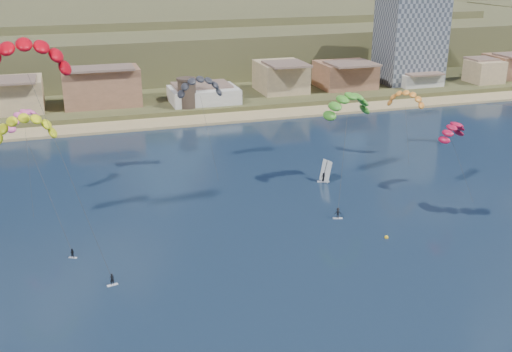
{
  "coord_description": "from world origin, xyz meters",
  "views": [
    {
      "loc": [
        -28.03,
        -57.09,
        44.13
      ],
      "look_at": [
        0.0,
        32.0,
        10.0
      ],
      "focal_mm": 42.97,
      "sensor_mm": 36.0,
      "label": 1
    }
  ],
  "objects_px": {
    "apartment_tower": "(411,36)",
    "kitesurfer_green": "(348,102)",
    "windsurfer": "(324,175)",
    "watchtower": "(187,93)",
    "kitesurfer_red": "(25,52)",
    "kitesurfer_yellow": "(24,123)",
    "buoy": "(386,237)"
  },
  "relations": [
    {
      "from": "apartment_tower",
      "to": "kitesurfer_green",
      "type": "bearing_deg",
      "value": -127.57
    },
    {
      "from": "windsurfer",
      "to": "watchtower",
      "type": "bearing_deg",
      "value": 103.75
    },
    {
      "from": "kitesurfer_red",
      "to": "kitesurfer_green",
      "type": "relative_size",
      "value": 1.53
    },
    {
      "from": "watchtower",
      "to": "kitesurfer_red",
      "type": "xyz_separation_m",
      "value": [
        -37.95,
        -80.01,
        24.89
      ]
    },
    {
      "from": "kitesurfer_red",
      "to": "kitesurfer_yellow",
      "type": "distance_m",
      "value": 14.67
    },
    {
      "from": "kitesurfer_red",
      "to": "buoy",
      "type": "distance_m",
      "value": 62.17
    },
    {
      "from": "windsurfer",
      "to": "buoy",
      "type": "bearing_deg",
      "value": -91.53
    },
    {
      "from": "windsurfer",
      "to": "kitesurfer_red",
      "type": "bearing_deg",
      "value": -162.7
    },
    {
      "from": "apartment_tower",
      "to": "kitesurfer_green",
      "type": "distance_m",
      "value": 100.07
    },
    {
      "from": "watchtower",
      "to": "buoy",
      "type": "distance_m",
      "value": 92.11
    },
    {
      "from": "kitesurfer_red",
      "to": "kitesurfer_yellow",
      "type": "xyz_separation_m",
      "value": [
        -1.84,
        7.98,
        -12.17
      ]
    },
    {
      "from": "watchtower",
      "to": "kitesurfer_red",
      "type": "relative_size",
      "value": 0.24
    },
    {
      "from": "apartment_tower",
      "to": "kitesurfer_yellow",
      "type": "bearing_deg",
      "value": -144.32
    },
    {
      "from": "kitesurfer_yellow",
      "to": "kitesurfer_green",
      "type": "relative_size",
      "value": 0.98
    },
    {
      "from": "apartment_tower",
      "to": "buoy",
      "type": "xyz_separation_m",
      "value": [
        -65.22,
        -104.7,
        -17.71
      ]
    },
    {
      "from": "watchtower",
      "to": "kitesurfer_green",
      "type": "distance_m",
      "value": 68.82
    },
    {
      "from": "apartment_tower",
      "to": "kitesurfer_yellow",
      "type": "height_order",
      "value": "apartment_tower"
    },
    {
      "from": "kitesurfer_green",
      "to": "windsurfer",
      "type": "height_order",
      "value": "kitesurfer_green"
    },
    {
      "from": "watchtower",
      "to": "kitesurfer_yellow",
      "type": "distance_m",
      "value": 83.27
    },
    {
      "from": "kitesurfer_red",
      "to": "windsurfer",
      "type": "relative_size",
      "value": 7.8
    },
    {
      "from": "kitesurfer_green",
      "to": "buoy",
      "type": "distance_m",
      "value": 30.73
    },
    {
      "from": "kitesurfer_red",
      "to": "windsurfer",
      "type": "height_order",
      "value": "kitesurfer_red"
    },
    {
      "from": "apartment_tower",
      "to": "windsurfer",
      "type": "bearing_deg",
      "value": -129.81
    },
    {
      "from": "windsurfer",
      "to": "buoy",
      "type": "height_order",
      "value": "windsurfer"
    },
    {
      "from": "watchtower",
      "to": "windsurfer",
      "type": "distance_m",
      "value": 65.42
    },
    {
      "from": "kitesurfer_yellow",
      "to": "windsurfer",
      "type": "relative_size",
      "value": 4.99
    },
    {
      "from": "windsurfer",
      "to": "kitesurfer_yellow",
      "type": "bearing_deg",
      "value": -171.1
    },
    {
      "from": "kitesurfer_red",
      "to": "kitesurfer_green",
      "type": "distance_m",
      "value": 60.53
    },
    {
      "from": "apartment_tower",
      "to": "watchtower",
      "type": "height_order",
      "value": "apartment_tower"
    },
    {
      "from": "apartment_tower",
      "to": "kitesurfer_green",
      "type": "xyz_separation_m",
      "value": [
        -61.02,
        -79.31,
        -0.92
      ]
    },
    {
      "from": "watchtower",
      "to": "kitesurfer_yellow",
      "type": "bearing_deg",
      "value": -118.92
    },
    {
      "from": "kitesurfer_yellow",
      "to": "buoy",
      "type": "distance_m",
      "value": 60.72
    }
  ]
}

